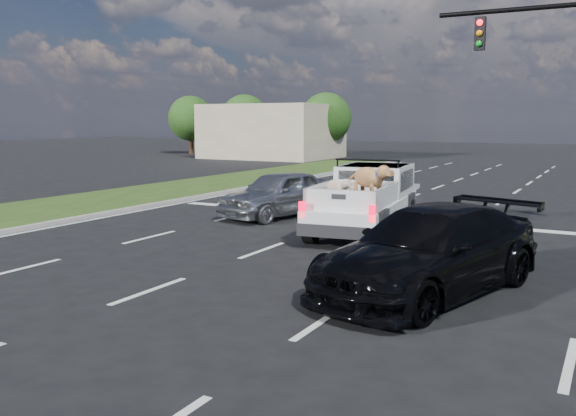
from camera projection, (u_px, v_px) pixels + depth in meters
name	position (u px, v px, depth m)	size (l,w,h in m)	color
ground	(229.00, 305.00, 10.28)	(160.00, 160.00, 0.00)	black
road_markings	(370.00, 239.00, 15.98)	(17.75, 60.00, 0.01)	silver
grass_median_left	(49.00, 210.00, 20.94)	(5.00, 60.00, 0.10)	#1E3B12
curb_left	(101.00, 214.00, 19.77)	(0.15, 60.00, 0.14)	#A39C96
building_left	(272.00, 131.00, 50.73)	(10.00, 8.00, 4.40)	#C1AF93
tree_far_a	(191.00, 118.00, 57.05)	(4.20, 4.20, 5.40)	#332114
tree_far_b	(245.00, 118.00, 54.21)	(4.20, 4.20, 5.40)	#332114
tree_far_c	(326.00, 118.00, 50.42)	(4.20, 4.20, 5.40)	#332114
pickup_truck	(367.00, 198.00, 16.96)	(2.60, 5.61, 2.03)	black
silver_sedan	(279.00, 193.00, 19.68)	(1.77, 4.41, 1.50)	#A7A9AE
black_coupe	(430.00, 251.00, 10.91)	(2.17, 5.34, 1.55)	black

